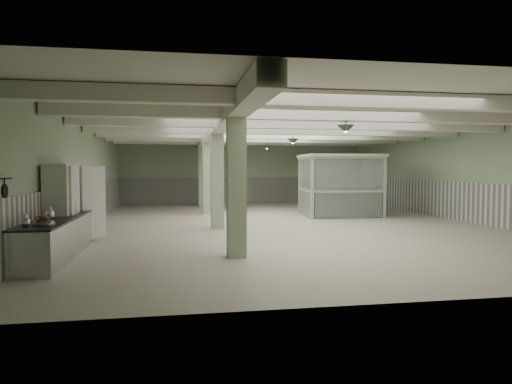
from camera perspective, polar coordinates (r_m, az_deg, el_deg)
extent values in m
plane|color=beige|center=(16.90, 3.35, -3.94)|extent=(20.00, 20.00, 0.00)
cube|color=silver|center=(16.85, 3.38, 8.31)|extent=(14.00, 20.00, 0.02)
cube|color=#95A987|center=(26.61, -1.58, 2.48)|extent=(14.00, 0.02, 3.60)
cube|color=#95A987|center=(7.41, 21.36, 0.93)|extent=(14.00, 0.02, 3.60)
cube|color=#95A987|center=(16.64, -20.83, 1.98)|extent=(0.02, 20.00, 3.60)
cube|color=#95A987|center=(19.60, 23.72, 2.04)|extent=(0.02, 20.00, 3.60)
cube|color=white|center=(16.68, -20.68, -1.63)|extent=(0.05, 19.90, 1.50)
cube|color=white|center=(19.63, 23.59, -1.02)|extent=(0.05, 19.90, 1.50)
cube|color=white|center=(26.62, -1.56, 0.22)|extent=(13.90, 0.05, 1.50)
cube|color=silver|center=(16.44, -5.21, 7.66)|extent=(0.45, 19.90, 0.40)
cube|color=silver|center=(9.73, 13.75, 11.07)|extent=(13.90, 0.35, 0.32)
cube|color=silver|center=(12.04, 8.92, 9.54)|extent=(13.90, 0.35, 0.32)
cube|color=silver|center=(14.42, 5.68, 8.47)|extent=(13.90, 0.35, 0.32)
cube|color=silver|center=(16.83, 3.38, 7.70)|extent=(13.90, 0.35, 0.32)
cube|color=silver|center=(19.27, 1.66, 7.10)|extent=(13.90, 0.35, 0.32)
cube|color=silver|center=(21.72, 0.34, 6.64)|extent=(13.90, 0.35, 0.32)
cube|color=silver|center=(24.18, -0.72, 6.27)|extent=(13.90, 0.35, 0.32)
cube|color=#A4B693|center=(10.42, -2.48, 1.67)|extent=(0.42, 0.42, 3.60)
cube|color=#A4B693|center=(15.39, -4.88, 2.09)|extent=(0.42, 0.42, 3.60)
cube|color=#A4B693|center=(20.38, -6.10, 2.31)|extent=(0.42, 0.42, 3.60)
cube|color=#A4B693|center=(24.37, -6.72, 2.41)|extent=(0.42, 0.42, 3.60)
cylinder|color=black|center=(9.26, -29.36, 1.44)|extent=(0.02, 1.20, 0.02)
cone|color=#314233|center=(12.18, 11.15, 7.70)|extent=(0.44, 0.44, 0.22)
cone|color=#314233|center=(17.41, 4.61, 6.31)|extent=(0.44, 0.44, 0.22)
cone|color=#314233|center=(22.28, 1.38, 5.60)|extent=(0.44, 0.44, 0.22)
cube|color=#B0B0B5|center=(11.64, -23.28, -5.15)|extent=(0.80, 4.78, 0.88)
cube|color=black|center=(11.58, -23.32, -2.95)|extent=(0.84, 4.82, 0.04)
cylinder|color=#B2B2B7|center=(10.61, -25.15, -3.24)|extent=(0.26, 0.26, 0.08)
cylinder|color=black|center=(9.31, -28.91, 0.10)|extent=(0.03, 0.25, 0.25)
cube|color=silver|center=(12.69, -22.64, -1.76)|extent=(0.57, 2.27, 2.08)
cube|color=silver|center=(12.11, -21.74, -1.96)|extent=(0.06, 0.85, 1.98)
cube|color=silver|center=(13.20, -20.22, -1.54)|extent=(0.53, 0.74, 1.98)
cube|color=silver|center=(12.11, -21.55, -1.96)|extent=(0.02, 0.05, 0.30)
cube|color=silver|center=(13.12, -20.64, -1.57)|extent=(0.02, 0.05, 0.30)
cube|color=#9AB590|center=(18.42, 7.06, 0.52)|extent=(0.13, 0.13, 2.50)
cube|color=#9AB590|center=(20.86, 5.51, 0.81)|extent=(0.13, 0.13, 2.50)
cube|color=#9AB590|center=(19.32, 15.76, 0.54)|extent=(0.13, 0.13, 2.50)
cube|color=#9AB590|center=(21.66, 13.31, 0.83)|extent=(0.13, 0.13, 2.50)
cube|color=#9AB590|center=(20.00, 10.47, 4.44)|extent=(3.43, 2.96, 0.12)
cube|color=silver|center=(18.86, 11.49, -1.59)|extent=(2.80, 0.25, 1.05)
cube|color=silver|center=(18.80, 11.53, 2.15)|extent=(2.80, 0.25, 1.22)
cube|color=silver|center=(21.25, 9.47, -1.06)|extent=(2.80, 0.25, 1.05)
cube|color=silver|center=(21.20, 9.49, 2.25)|extent=(2.80, 0.25, 1.22)
cube|color=silver|center=(19.68, 6.22, -1.36)|extent=(0.21, 2.30, 1.05)
cube|color=silver|center=(19.62, 6.25, 2.22)|extent=(0.21, 2.30, 1.22)
cube|color=silver|center=(20.52, 14.44, -1.26)|extent=(0.21, 2.30, 1.05)
cube|color=silver|center=(20.47, 14.49, 2.18)|extent=(0.21, 2.30, 1.22)
cube|color=#5F6050|center=(20.29, 15.35, -0.98)|extent=(0.59, 0.72, 1.34)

